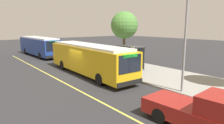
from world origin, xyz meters
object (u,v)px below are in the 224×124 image
Objects in this scene: transit_bus_second at (39,46)px; pedestrian_commuter at (114,59)px; pickup_truck at (207,114)px; transit_bus_main at (89,58)px; waiting_bench at (131,64)px; route_sign_post at (133,57)px.

pedestrian_commuter is at bearing 12.49° from transit_bus_second.
pedestrian_commuter is (-12.99, 5.10, 0.26)m from pickup_truck.
transit_bus_second is 28.09m from pickup_truck.
transit_bus_second reaches higher than pedestrian_commuter.
transit_bus_second reaches higher than pickup_truck.
transit_bus_main reaches higher than waiting_bench.
transit_bus_main is 4.35× the size of route_sign_post.
waiting_bench is at bearing 77.57° from transit_bus_main.
transit_bus_second is 6.86× the size of pedestrian_commuter.
route_sign_post is (3.73, 2.34, 0.34)m from transit_bus_main.
transit_bus_main is 2.21× the size of pickup_truck.
transit_bus_second is 4.14× the size of route_sign_post.
route_sign_post is at bearing 156.31° from pickup_truck.
route_sign_post is at bearing 6.06° from transit_bus_second.
pickup_truck is 1.97× the size of route_sign_post.
transit_bus_second is at bearing -167.51° from pedestrian_commuter.
route_sign_post is 4.54m from pedestrian_commuter.
pickup_truck is at bearing -28.77° from waiting_bench.
transit_bus_main is 7.62× the size of waiting_bench.
waiting_bench is (-11.39, 6.25, -0.22)m from pickup_truck.
pickup_truck is 13.96m from pedestrian_commuter.
route_sign_post reaches higher than waiting_bench.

